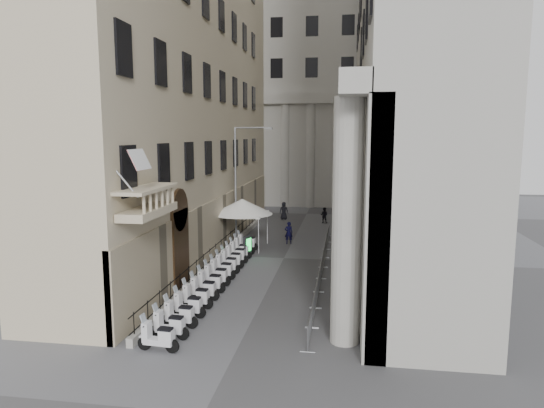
{
  "coord_description": "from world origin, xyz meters",
  "views": [
    {
      "loc": [
        4.21,
        -13.36,
        8.56
      ],
      "look_at": [
        -0.09,
        14.36,
        4.5
      ],
      "focal_mm": 32.0,
      "sensor_mm": 36.0,
      "label": 1
    }
  ],
  "objects_px": {
    "info_kiosk": "(247,247)",
    "pedestrian_b": "(324,215)",
    "street_lamp": "(240,175)",
    "security_tent": "(242,207)",
    "pedestrian_a": "(289,233)",
    "scooter_0": "(159,351)"
  },
  "relations": [
    {
      "from": "street_lamp",
      "to": "pedestrian_b",
      "type": "bearing_deg",
      "value": 64.92
    },
    {
      "from": "scooter_0",
      "to": "info_kiosk",
      "type": "xyz_separation_m",
      "value": [
        0.53,
        14.8,
        0.81
      ]
    },
    {
      "from": "pedestrian_a",
      "to": "pedestrian_b",
      "type": "distance_m",
      "value": 9.75
    },
    {
      "from": "security_tent",
      "to": "info_kiosk",
      "type": "height_order",
      "value": "security_tent"
    },
    {
      "from": "street_lamp",
      "to": "info_kiosk",
      "type": "relative_size",
      "value": 5.68
    },
    {
      "from": "info_kiosk",
      "to": "pedestrian_b",
      "type": "xyz_separation_m",
      "value": [
        4.61,
        14.44,
        -0.04
      ]
    },
    {
      "from": "security_tent",
      "to": "pedestrian_a",
      "type": "relative_size",
      "value": 2.62
    },
    {
      "from": "info_kiosk",
      "to": "scooter_0",
      "type": "bearing_deg",
      "value": -70.17
    },
    {
      "from": "pedestrian_b",
      "to": "pedestrian_a",
      "type": "bearing_deg",
      "value": 86.66
    },
    {
      "from": "info_kiosk",
      "to": "pedestrian_a",
      "type": "relative_size",
      "value": 0.91
    },
    {
      "from": "info_kiosk",
      "to": "pedestrian_b",
      "type": "relative_size",
      "value": 1.05
    },
    {
      "from": "scooter_0",
      "to": "info_kiosk",
      "type": "relative_size",
      "value": 0.94
    },
    {
      "from": "scooter_0",
      "to": "street_lamp",
      "type": "height_order",
      "value": "street_lamp"
    },
    {
      "from": "street_lamp",
      "to": "pedestrian_b",
      "type": "distance_m",
      "value": 13.0
    },
    {
      "from": "info_kiosk",
      "to": "pedestrian_b",
      "type": "bearing_deg",
      "value": 94.18
    },
    {
      "from": "street_lamp",
      "to": "pedestrian_a",
      "type": "distance_m",
      "value": 5.95
    },
    {
      "from": "street_lamp",
      "to": "info_kiosk",
      "type": "xyz_separation_m",
      "value": [
        1.32,
        -3.87,
        -4.66
      ]
    },
    {
      "from": "pedestrian_b",
      "to": "info_kiosk",
      "type": "bearing_deg",
      "value": 82.76
    },
    {
      "from": "pedestrian_a",
      "to": "pedestrian_b",
      "type": "height_order",
      "value": "pedestrian_a"
    },
    {
      "from": "security_tent",
      "to": "pedestrian_b",
      "type": "bearing_deg",
      "value": 62.89
    },
    {
      "from": "security_tent",
      "to": "pedestrian_b",
      "type": "xyz_separation_m",
      "value": [
        5.71,
        11.16,
        -2.35
      ]
    },
    {
      "from": "street_lamp",
      "to": "security_tent",
      "type": "bearing_deg",
      "value": -65.87
    }
  ]
}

